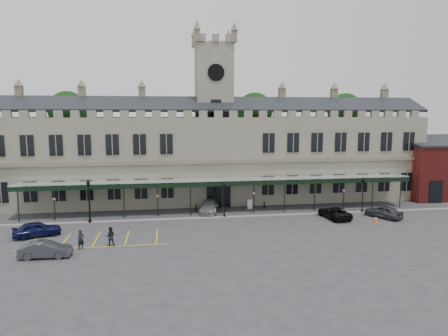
{
  "coord_description": "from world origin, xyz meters",
  "views": [
    {
      "loc": [
        -6.94,
        -41.07,
        12.54
      ],
      "look_at": [
        0.0,
        6.0,
        6.0
      ],
      "focal_mm": 32.0,
      "sensor_mm": 36.0,
      "label": 1
    }
  ],
  "objects": [
    {
      "name": "brick_annex",
      "position": [
        34.0,
        12.97,
        4.16
      ],
      "size": [
        12.4,
        8.36,
        9.23
      ],
      "color": "maroon",
      "rests_on": "ground"
    },
    {
      "name": "sign_board",
      "position": [
        3.97,
        9.46,
        0.6
      ],
      "size": [
        0.7,
        0.24,
        1.23
      ],
      "rotation": [
        0.0,
        0.0,
        0.27
      ],
      "color": "black",
      "rests_on": "ground"
    },
    {
      "name": "kerb",
      "position": [
        0.0,
        5.5,
        0.06
      ],
      "size": [
        60.0,
        0.4,
        0.12
      ],
      "primitive_type": "cube",
      "color": "gray",
      "rests_on": "ground"
    },
    {
      "name": "tree_behind_mid",
      "position": [
        8.0,
        25.0,
        12.81
      ],
      "size": [
        6.0,
        6.0,
        16.0
      ],
      "color": "#332314",
      "rests_on": "ground"
    },
    {
      "name": "clock_tower",
      "position": [
        0.0,
        16.0,
        13.11
      ],
      "size": [
        5.6,
        5.6,
        24.8
      ],
      "color": "slate",
      "rests_on": "ground"
    },
    {
      "name": "car_left_a",
      "position": [
        -20.12,
        0.85,
        0.78
      ],
      "size": [
        4.96,
        3.38,
        1.57
      ],
      "primitive_type": "imported",
      "rotation": [
        0.0,
        0.0,
        1.94
      ],
      "color": "#0C1138",
      "rests_on": "ground"
    },
    {
      "name": "lamp_post_right",
      "position": [
        17.75,
        5.53,
        2.69
      ],
      "size": [
        0.43,
        0.43,
        4.54
      ],
      "color": "black",
      "rests_on": "ground"
    },
    {
      "name": "car_van",
      "position": [
        13.0,
        3.24,
        0.68
      ],
      "size": [
        2.93,
        5.19,
        1.37
      ],
      "primitive_type": "imported",
      "rotation": [
        0.0,
        0.0,
        3.28
      ],
      "color": "black",
      "rests_on": "ground"
    },
    {
      "name": "car_right_a",
      "position": [
        19.0,
        2.63,
        0.76
      ],
      "size": [
        3.75,
        4.78,
        1.52
      ],
      "primitive_type": "imported",
      "rotation": [
        0.0,
        0.0,
        3.65
      ],
      "color": "#33363B",
      "rests_on": "ground"
    },
    {
      "name": "bollard_right",
      "position": [
        5.86,
        9.22,
        0.46
      ],
      "size": [
        0.16,
        0.16,
        0.92
      ],
      "primitive_type": "cylinder",
      "color": "black",
      "rests_on": "ground"
    },
    {
      "name": "ground",
      "position": [
        0.0,
        0.0,
        0.0
      ],
      "size": [
        140.0,
        140.0,
        0.0
      ],
      "primitive_type": "plane",
      "color": "#2F2F32"
    },
    {
      "name": "traffic_cone",
      "position": [
        16.99,
        0.72,
        0.36
      ],
      "size": [
        0.46,
        0.46,
        0.74
      ],
      "rotation": [
        0.0,
        0.0,
        0.4
      ],
      "color": "#F74B07",
      "rests_on": "ground"
    },
    {
      "name": "canopy",
      "position": [
        0.0,
        7.46,
        2.4
      ],
      "size": [
        50.0,
        4.1,
        4.3
      ],
      "color": "#8C9E93",
      "rests_on": "ground"
    },
    {
      "name": "lamp_post_mid",
      "position": [
        -0.01,
        5.58,
        2.61
      ],
      "size": [
        0.42,
        0.42,
        4.4
      ],
      "color": "black",
      "rests_on": "ground"
    },
    {
      "name": "car_left_b",
      "position": [
        -17.5,
        -5.59,
        0.72
      ],
      "size": [
        4.36,
        1.53,
        1.43
      ],
      "primitive_type": "imported",
      "rotation": [
        0.0,
        0.0,
        1.57
      ],
      "color": "#33363B",
      "rests_on": "ground"
    },
    {
      "name": "tree_behind_left",
      "position": [
        -22.0,
        25.0,
        12.81
      ],
      "size": [
        6.0,
        6.0,
        16.0
      ],
      "color": "#332314",
      "rests_on": "ground"
    },
    {
      "name": "station_building",
      "position": [
        0.0,
        15.91,
        6.47
      ],
      "size": [
        60.0,
        10.36,
        17.3
      ],
      "color": "slate",
      "rests_on": "ground"
    },
    {
      "name": "car_taxi",
      "position": [
        -1.53,
        8.63,
        0.75
      ],
      "size": [
        3.11,
        5.48,
        1.5
      ],
      "primitive_type": "imported",
      "rotation": [
        0.0,
        0.0,
        -0.21
      ],
      "color": "#94969B",
      "rests_on": "ground"
    },
    {
      "name": "tree_behind_right",
      "position": [
        24.0,
        25.0,
        12.81
      ],
      "size": [
        6.0,
        6.0,
        16.0
      ],
      "color": "#332314",
      "rests_on": "ground"
    },
    {
      "name": "parking_markings",
      "position": [
        -14.0,
        -1.5,
        0.0
      ],
      "size": [
        16.0,
        6.0,
        0.01
      ],
      "primitive_type": null,
      "color": "gold",
      "rests_on": "ground"
    },
    {
      "name": "person_b",
      "position": [
        -12.3,
        -3.19,
        0.93
      ],
      "size": [
        0.94,
        0.76,
        1.86
      ],
      "primitive_type": "imported",
      "rotation": [
        0.0,
        0.0,
        3.2
      ],
      "color": "black",
      "rests_on": "ground"
    },
    {
      "name": "lamp_post_left",
      "position": [
        -15.74,
        5.48,
        3.04
      ],
      "size": [
        0.49,
        0.49,
        5.13
      ],
      "color": "black",
      "rests_on": "ground"
    },
    {
      "name": "bollard_left",
      "position": [
        -3.14,
        9.39,
        0.44
      ],
      "size": [
        0.16,
        0.16,
        0.88
      ],
      "primitive_type": "cylinder",
      "color": "black",
      "rests_on": "ground"
    },
    {
      "name": "person_a",
      "position": [
        -14.87,
        -3.76,
        0.91
      ],
      "size": [
        0.79,
        0.74,
        1.82
      ],
      "primitive_type": "imported",
      "rotation": [
        0.0,
        0.0,
        0.63
      ],
      "color": "black",
      "rests_on": "ground"
    }
  ]
}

